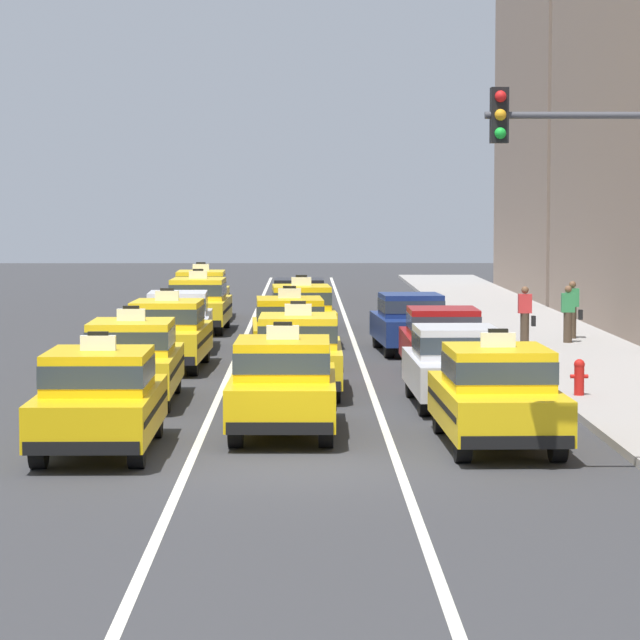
{
  "coord_description": "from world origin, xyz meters",
  "views": [
    {
      "loc": [
        0.17,
        -23.23,
        4.01
      ],
      "look_at": [
        0.53,
        12.66,
        1.3
      ],
      "focal_mm": 87.67,
      "sensor_mm": 36.0,
      "label": 1
    }
  ],
  "objects_px": {
    "pedestrian_by_storefront": "(525,315)",
    "sedan_center_fifth": "(299,302)",
    "taxi_left_second": "(132,359)",
    "pedestrian_mid_block": "(568,314)",
    "taxi_left_nearest": "(100,398)",
    "taxi_left_sixth": "(201,293)",
    "taxi_right_nearest": "(497,394)",
    "pedestrian_trailing": "(573,310)",
    "sedan_right_fourth": "(410,321)",
    "taxi_left_third": "(168,333)",
    "fire_hydrant": "(579,376)",
    "sedan_left_fourth": "(178,318)",
    "taxi_center_third": "(289,329)",
    "sedan_right_third": "(443,340)",
    "taxi_center_fourth": "(301,313)",
    "taxi_center_nearest": "(283,384)",
    "taxi_center_second": "(298,352)",
    "sedan_right_second": "(455,363)",
    "traffic_light_pole": "(617,216)",
    "taxi_left_fifth": "(199,304)"
  },
  "relations": [
    {
      "from": "taxi_left_second",
      "to": "taxi_center_third",
      "type": "height_order",
      "value": "same"
    },
    {
      "from": "taxi_left_second",
      "to": "sedan_right_second",
      "type": "height_order",
      "value": "taxi_left_second"
    },
    {
      "from": "sedan_left_fourth",
      "to": "taxi_center_second",
      "type": "xyz_separation_m",
      "value": [
        3.32,
        -9.98,
        0.03
      ]
    },
    {
      "from": "taxi_left_nearest",
      "to": "taxi_right_nearest",
      "type": "distance_m",
      "value": 6.44
    },
    {
      "from": "taxi_left_fifth",
      "to": "fire_hydrant",
      "type": "bearing_deg",
      "value": -63.03
    },
    {
      "from": "taxi_left_sixth",
      "to": "sedan_right_fourth",
      "type": "xyz_separation_m",
      "value": [
        6.39,
        -12.21,
        -0.03
      ]
    },
    {
      "from": "taxi_left_sixth",
      "to": "sedan_right_fourth",
      "type": "bearing_deg",
      "value": -62.38
    },
    {
      "from": "sedan_right_second",
      "to": "fire_hydrant",
      "type": "relative_size",
      "value": 5.93
    },
    {
      "from": "sedan_left_fourth",
      "to": "fire_hydrant",
      "type": "xyz_separation_m",
      "value": [
        8.96,
        -11.45,
        -0.3
      ]
    },
    {
      "from": "taxi_center_third",
      "to": "pedestrian_by_storefront",
      "type": "distance_m",
      "value": 7.42
    },
    {
      "from": "taxi_center_fourth",
      "to": "traffic_light_pole",
      "type": "height_order",
      "value": "traffic_light_pole"
    },
    {
      "from": "sedan_right_second",
      "to": "pedestrian_by_storefront",
      "type": "xyz_separation_m",
      "value": [
        3.03,
        11.71,
        0.1
      ]
    },
    {
      "from": "sedan_left_fourth",
      "to": "sedan_right_second",
      "type": "distance_m",
      "value": 13.59
    },
    {
      "from": "fire_hydrant",
      "to": "pedestrian_trailing",
      "type": "bearing_deg",
      "value": 80.82
    },
    {
      "from": "taxi_center_fourth",
      "to": "fire_hydrant",
      "type": "distance_m",
      "value": 14.29
    },
    {
      "from": "taxi_left_nearest",
      "to": "pedestrian_mid_block",
      "type": "distance_m",
      "value": 20.84
    },
    {
      "from": "taxi_center_fourth",
      "to": "fire_hydrant",
      "type": "height_order",
      "value": "taxi_center_fourth"
    },
    {
      "from": "taxi_left_sixth",
      "to": "sedan_center_fifth",
      "type": "bearing_deg",
      "value": -50.21
    },
    {
      "from": "pedestrian_by_storefront",
      "to": "sedan_center_fifth",
      "type": "bearing_deg",
      "value": 129.73
    },
    {
      "from": "fire_hydrant",
      "to": "sedan_left_fourth",
      "type": "bearing_deg",
      "value": 128.03
    },
    {
      "from": "taxi_left_nearest",
      "to": "pedestrian_by_storefront",
      "type": "distance_m",
      "value": 19.7
    },
    {
      "from": "pedestrian_trailing",
      "to": "traffic_light_pole",
      "type": "xyz_separation_m",
      "value": [
        -3.31,
        -22.61,
        2.85
      ]
    },
    {
      "from": "taxi_left_nearest",
      "to": "sedan_center_fifth",
      "type": "xyz_separation_m",
      "value": [
        3.11,
        24.81,
        -0.03
      ]
    },
    {
      "from": "taxi_left_sixth",
      "to": "sedan_right_third",
      "type": "xyz_separation_m",
      "value": [
        6.75,
        -17.84,
        -0.03
      ]
    },
    {
      "from": "sedan_right_second",
      "to": "fire_hydrant",
      "type": "distance_m",
      "value": 2.61
    },
    {
      "from": "taxi_right_nearest",
      "to": "pedestrian_trailing",
      "type": "xyz_separation_m",
      "value": [
        4.48,
        18.82,
        0.09
      ]
    },
    {
      "from": "pedestrian_mid_block",
      "to": "taxi_left_nearest",
      "type": "bearing_deg",
      "value": -120.41
    },
    {
      "from": "taxi_center_third",
      "to": "taxi_left_second",
      "type": "bearing_deg",
      "value": -112.71
    },
    {
      "from": "taxi_center_third",
      "to": "taxi_right_nearest",
      "type": "relative_size",
      "value": 1.01
    },
    {
      "from": "taxi_left_third",
      "to": "taxi_center_second",
      "type": "height_order",
      "value": "same"
    },
    {
      "from": "taxi_center_third",
      "to": "sedan_right_third",
      "type": "bearing_deg",
      "value": -35.5
    },
    {
      "from": "sedan_left_fourth",
      "to": "pedestrian_mid_block",
      "type": "xyz_separation_m",
      "value": [
        10.71,
        0.32,
        0.1
      ]
    },
    {
      "from": "taxi_left_third",
      "to": "sedan_right_second",
      "type": "bearing_deg",
      "value": -47.89
    },
    {
      "from": "taxi_left_nearest",
      "to": "taxi_left_sixth",
      "type": "relative_size",
      "value": 1.0
    },
    {
      "from": "taxi_center_fourth",
      "to": "taxi_center_nearest",
      "type": "bearing_deg",
      "value": -90.93
    },
    {
      "from": "taxi_left_third",
      "to": "sedan_right_fourth",
      "type": "relative_size",
      "value": 1.05
    },
    {
      "from": "taxi_left_third",
      "to": "pedestrian_mid_block",
      "type": "distance_m",
      "value": 11.85
    },
    {
      "from": "pedestrian_trailing",
      "to": "taxi_center_nearest",
      "type": "bearing_deg",
      "value": -114.77
    },
    {
      "from": "pedestrian_trailing",
      "to": "taxi_center_second",
      "type": "bearing_deg",
      "value": -123.66
    },
    {
      "from": "pedestrian_mid_block",
      "to": "pedestrian_trailing",
      "type": "distance_m",
      "value": 1.4
    },
    {
      "from": "taxi_right_nearest",
      "to": "pedestrian_by_storefront",
      "type": "bearing_deg",
      "value": 80.39
    },
    {
      "from": "sedan_right_second",
      "to": "pedestrian_by_storefront",
      "type": "distance_m",
      "value": 12.1
    },
    {
      "from": "sedan_left_fourth",
      "to": "pedestrian_trailing",
      "type": "relative_size",
      "value": 2.67
    },
    {
      "from": "pedestrian_mid_block",
      "to": "pedestrian_by_storefront",
      "type": "distance_m",
      "value": 1.39
    },
    {
      "from": "taxi_center_second",
      "to": "taxi_left_nearest",
      "type": "bearing_deg",
      "value": -112.33
    },
    {
      "from": "taxi_left_second",
      "to": "pedestrian_mid_block",
      "type": "bearing_deg",
      "value": 47.65
    },
    {
      "from": "fire_hydrant",
      "to": "pedestrian_by_storefront",
      "type": "bearing_deg",
      "value": 87.46
    },
    {
      "from": "taxi_left_nearest",
      "to": "taxi_left_third",
      "type": "height_order",
      "value": "same"
    },
    {
      "from": "sedan_right_third",
      "to": "pedestrian_by_storefront",
      "type": "height_order",
      "value": "pedestrian_by_storefront"
    },
    {
      "from": "fire_hydrant",
      "to": "sedan_right_second",
      "type": "bearing_deg",
      "value": -168.17
    }
  ]
}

